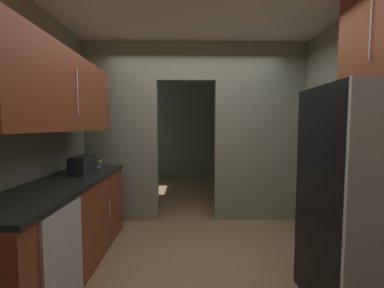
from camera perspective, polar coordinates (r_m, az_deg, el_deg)
The scene contains 10 objects.
ground at distance 2.80m, azimuth 1.80°, elevation -27.09°, with size 20.00×20.00×0.00m, color #93704C.
kitchen_overhead_slab at distance 3.10m, azimuth 1.46°, elevation 28.71°, with size 3.74×6.77×0.06m, color silver.
kitchen_partition at distance 3.78m, azimuth 1.28°, elevation 3.76°, with size 3.34×0.12×2.71m.
adjoining_room_shell at distance 5.97m, azimuth 0.01°, elevation 3.12°, with size 3.34×3.33×2.71m.
refrigerator at distance 2.38m, azimuth 35.33°, elevation -10.52°, with size 0.78×0.73×1.76m.
lower_cabinet_run at distance 2.86m, azimuth -27.65°, elevation -16.66°, with size 0.63×2.15×0.91m.
dishwasher at distance 2.25m, azimuth -27.40°, elevation -23.34°, with size 0.02×0.56×0.85m.
upper_cabinet_counterside at distance 2.71m, azimuth -28.56°, elevation 10.54°, with size 0.36×1.94×0.75m.
boombox at distance 3.10m, azimuth -23.98°, elevation -4.41°, with size 0.19×0.39×0.23m.
book_stack at distance 3.52m, azimuth -21.26°, elevation -4.12°, with size 0.14×0.16×0.11m.
Camera 1 is at (-0.13, -2.39, 1.44)m, focal length 23.04 mm.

